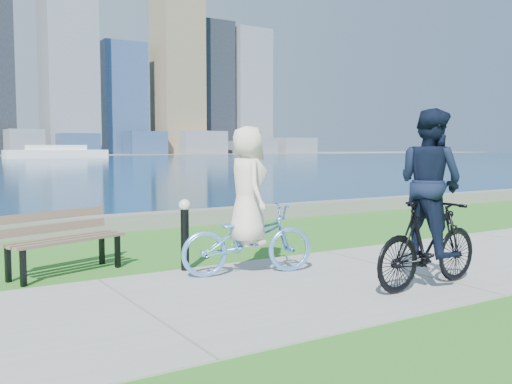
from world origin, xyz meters
The scene contains 8 objects.
ground centered at (0.00, 0.00, 0.00)m, with size 320.00×320.00×0.00m, color #25681B.
concrete_path centered at (0.00, 0.00, 0.01)m, with size 80.00×3.50×0.02m, color gray.
seawall centered at (0.00, 6.20, 0.17)m, with size 90.00×0.50×0.35m, color slate.
ferry_far centered at (15.25, 89.75, 0.89)m, with size 15.76×4.50×2.14m.
park_bench centered at (-4.31, 2.48, 0.55)m, with size 1.85×1.15×0.91m.
bollard_lamp centered at (-2.73, 1.66, 0.62)m, with size 0.17×0.17×1.08m.
cyclist_woman centered at (-2.07, 0.94, 0.81)m, with size 1.12×2.04×2.12m.
cyclist_man centered at (-0.49, -0.96, 0.99)m, with size 0.75×1.93×2.31m.
Camera 1 is at (-6.25, -5.97, 1.85)m, focal length 40.00 mm.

